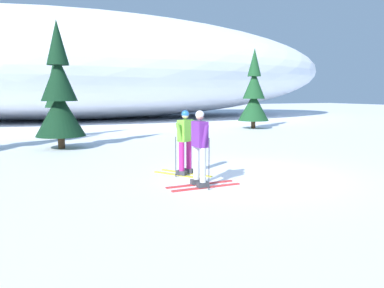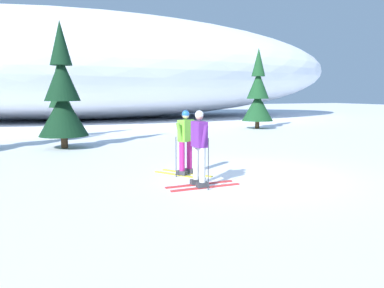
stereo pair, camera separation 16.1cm
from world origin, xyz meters
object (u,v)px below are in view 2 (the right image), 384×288
at_px(pine_tree_center_right, 60,104).
at_px(pine_tree_far_right, 258,95).
at_px(skier_lime_jacket, 185,141).
at_px(skier_purple_jacket, 200,147).
at_px(pine_tree_center_left, 62,96).

bearing_deg(pine_tree_center_right, pine_tree_far_right, 1.40).
height_order(skier_lime_jacket, skier_purple_jacket, skier_purple_jacket).
relative_size(skier_purple_jacket, pine_tree_far_right, 0.36).
bearing_deg(pine_tree_far_right, pine_tree_center_left, -160.08).
distance_m(skier_purple_jacket, pine_tree_center_right, 12.41).
bearing_deg(pine_tree_center_left, pine_tree_far_right, 19.92).
relative_size(skier_lime_jacket, pine_tree_center_right, 0.44).
xyz_separation_m(skier_lime_jacket, pine_tree_center_right, (-2.37, 10.81, 0.75)).
relative_size(pine_tree_center_left, pine_tree_far_right, 1.02).
bearing_deg(pine_tree_center_left, skier_purple_jacket, -73.66).
height_order(skier_purple_jacket, pine_tree_center_right, pine_tree_center_right).
bearing_deg(pine_tree_far_right, pine_tree_center_right, -178.60).
bearing_deg(pine_tree_center_right, pine_tree_center_left, -93.01).
relative_size(skier_lime_jacket, pine_tree_far_right, 0.35).
xyz_separation_m(pine_tree_center_right, pine_tree_far_right, (11.84, 0.29, 0.41)).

